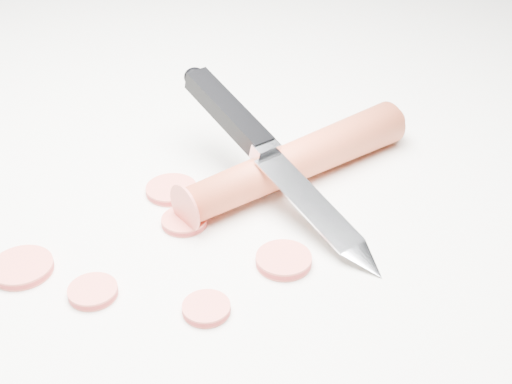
# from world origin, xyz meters

# --- Properties ---
(ground) EXTENTS (2.40, 2.40, 0.00)m
(ground) POSITION_xyz_m (0.00, 0.00, 0.00)
(ground) COLOR silver
(ground) RESTS_ON ground
(carrot) EXTENTS (0.15, 0.18, 0.03)m
(carrot) POSITION_xyz_m (0.06, 0.05, 0.02)
(carrot) COLOR #C44526
(carrot) RESTS_ON ground
(carrot_slice_0) EXTENTS (0.04, 0.04, 0.01)m
(carrot_slice_0) POSITION_xyz_m (-0.10, -0.10, 0.00)
(carrot_slice_0) COLOR #DC5647
(carrot_slice_0) RESTS_ON ground
(carrot_slice_1) EXTENTS (0.03, 0.03, 0.01)m
(carrot_slice_1) POSITION_xyz_m (-0.04, -0.11, 0.00)
(carrot_slice_1) COLOR #DC5647
(carrot_slice_1) RESTS_ON ground
(carrot_slice_2) EXTENTS (0.04, 0.04, 0.01)m
(carrot_slice_2) POSITION_xyz_m (-0.03, 0.01, 0.00)
(carrot_slice_2) COLOR #DC5647
(carrot_slice_2) RESTS_ON ground
(carrot_slice_3) EXTENTS (0.03, 0.03, 0.01)m
(carrot_slice_3) POSITION_xyz_m (-0.01, -0.03, 0.00)
(carrot_slice_3) COLOR #DC5647
(carrot_slice_3) RESTS_ON ground
(carrot_slice_4) EXTENTS (0.04, 0.04, 0.01)m
(carrot_slice_4) POSITION_xyz_m (0.07, -0.05, 0.00)
(carrot_slice_4) COLOR #DC5647
(carrot_slice_4) RESTS_ON ground
(carrot_slice_5) EXTENTS (0.03, 0.03, 0.01)m
(carrot_slice_5) POSITION_xyz_m (0.03, -0.11, 0.00)
(carrot_slice_5) COLOR #DC5647
(carrot_slice_5) RESTS_ON ground
(kitchen_knife) EXTENTS (0.20, 0.16, 0.07)m
(kitchen_knife) POSITION_xyz_m (0.05, 0.02, 0.04)
(kitchen_knife) COLOR silver
(kitchen_knife) RESTS_ON ground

